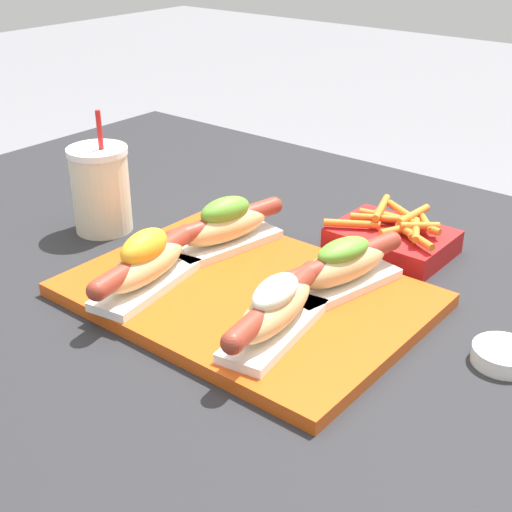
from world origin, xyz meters
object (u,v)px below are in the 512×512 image
(hot_dog_3, at_px, (343,266))
(sauce_bowl, at_px, (504,355))
(hot_dog_0, at_px, (146,264))
(hot_dog_2, at_px, (225,225))
(fries_basket, at_px, (393,238))
(serving_tray, at_px, (246,295))
(drink_cup, at_px, (101,189))
(hot_dog_1, at_px, (275,309))

(hot_dog_3, xyz_separation_m, sauce_bowl, (0.22, -0.00, -0.04))
(hot_dog_0, bearing_deg, hot_dog_2, 90.17)
(sauce_bowl, height_order, fries_basket, fries_basket)
(hot_dog_0, bearing_deg, serving_tray, 37.95)
(hot_dog_2, height_order, sauce_bowl, hot_dog_2)
(hot_dog_3, xyz_separation_m, fries_basket, (-0.02, 0.17, -0.03))
(sauce_bowl, height_order, drink_cup, drink_cup)
(hot_dog_1, xyz_separation_m, sauce_bowl, (0.22, 0.14, -0.04))
(hot_dog_1, distance_m, fries_basket, 0.32)
(drink_cup, bearing_deg, hot_dog_3, 6.31)
(hot_dog_3, bearing_deg, sauce_bowl, -0.89)
(hot_dog_1, bearing_deg, sauce_bowl, 31.90)
(hot_dog_3, distance_m, drink_cup, 0.42)
(hot_dog_0, distance_m, fries_basket, 0.38)
(hot_dog_1, xyz_separation_m, drink_cup, (-0.42, 0.10, 0.02))
(serving_tray, relative_size, hot_dog_3, 2.14)
(hot_dog_1, relative_size, hot_dog_3, 1.01)
(hot_dog_2, distance_m, fries_basket, 0.25)
(hot_dog_2, bearing_deg, hot_dog_0, -89.83)
(hot_dog_1, bearing_deg, hot_dog_2, 144.81)
(sauce_bowl, xyz_separation_m, fries_basket, (-0.24, 0.18, 0.01))
(hot_dog_3, bearing_deg, drink_cup, -173.69)
(hot_dog_1, height_order, hot_dog_3, hot_dog_1)
(hot_dog_0, xyz_separation_m, hot_dog_1, (0.20, 0.02, -0.00))
(drink_cup, bearing_deg, hot_dog_0, -27.05)
(serving_tray, relative_size, fries_basket, 2.58)
(hot_dog_0, xyz_separation_m, drink_cup, (-0.22, 0.11, 0.02))
(hot_dog_0, relative_size, hot_dog_1, 1.00)
(sauce_bowl, distance_m, fries_basket, 0.30)
(drink_cup, bearing_deg, sauce_bowl, 3.83)
(sauce_bowl, xyz_separation_m, drink_cup, (-0.64, -0.04, 0.06))
(hot_dog_3, xyz_separation_m, drink_cup, (-0.42, -0.05, 0.02))
(drink_cup, distance_m, fries_basket, 0.46)
(hot_dog_1, xyz_separation_m, hot_dog_2, (-0.20, 0.14, 0.00))
(hot_dog_2, bearing_deg, hot_dog_1, -35.19)
(serving_tray, xyz_separation_m, hot_dog_2, (-0.10, 0.08, 0.04))
(hot_dog_3, bearing_deg, hot_dog_0, -141.39)
(fries_basket, bearing_deg, sauce_bowl, -36.04)
(serving_tray, xyz_separation_m, sauce_bowl, (0.32, 0.08, 0.00))
(serving_tray, relative_size, sauce_bowl, 6.21)
(hot_dog_3, distance_m, fries_basket, 0.18)
(serving_tray, xyz_separation_m, hot_dog_0, (-0.10, -0.08, 0.04))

